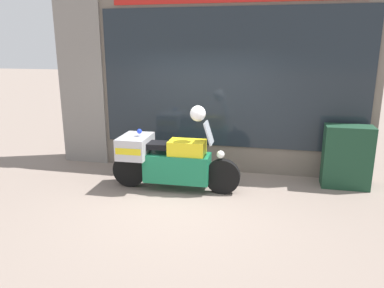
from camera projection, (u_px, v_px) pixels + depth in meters
The scene contains 6 objects.
ground_plane at pixel (186, 204), 6.23m from camera, with size 60.00×60.00×0.00m, color gray.
shop_building at pixel (187, 80), 7.73m from camera, with size 6.52×0.55×3.71m.
window_display at pixel (228, 146), 7.93m from camera, with size 5.04×0.30×2.06m.
paramedic_motorcycle at pixel (166, 159), 6.74m from camera, with size 2.36×0.78×1.29m.
utility_cabinet at pixel (347, 157), 6.84m from camera, with size 0.84×0.43×1.16m, color #193D28.
white_helmet at pixel (198, 113), 6.41m from camera, with size 0.27×0.27×0.27m, color white.
Camera 1 is at (1.37, -5.60, 2.58)m, focal length 35.00 mm.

